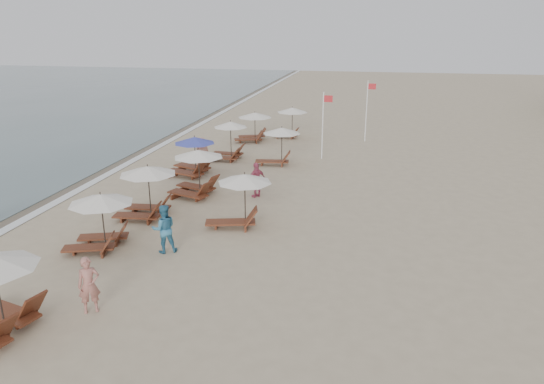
% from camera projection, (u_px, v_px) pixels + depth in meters
% --- Properties ---
extents(ground, '(160.00, 160.00, 0.00)m').
position_uv_depth(ground, '(262.00, 281.00, 16.68)').
color(ground, tan).
rests_on(ground, ground).
extents(wet_sand_band, '(3.20, 140.00, 0.01)m').
position_uv_depth(wet_sand_band, '(82.00, 175.00, 28.41)').
color(wet_sand_band, '#6B5E4C').
rests_on(wet_sand_band, ground).
extents(foam_line, '(0.50, 140.00, 0.02)m').
position_uv_depth(foam_line, '(104.00, 176.00, 28.16)').
color(foam_line, white).
rests_on(foam_line, ground).
extents(lounger_station_1, '(2.59, 2.34, 2.14)m').
position_uv_depth(lounger_station_1, '(98.00, 220.00, 18.78)').
color(lounger_station_1, brown).
rests_on(lounger_station_1, ground).
extents(lounger_station_2, '(2.69, 2.42, 2.31)m').
position_uv_depth(lounger_station_2, '(145.00, 191.00, 21.85)').
color(lounger_station_2, brown).
rests_on(lounger_station_2, ground).
extents(lounger_station_3, '(2.75, 2.52, 2.31)m').
position_uv_depth(lounger_station_3, '(194.00, 173.00, 24.68)').
color(lounger_station_3, brown).
rests_on(lounger_station_3, ground).
extents(lounger_station_4, '(2.79, 2.73, 2.15)m').
position_uv_depth(lounger_station_4, '(190.00, 157.00, 28.23)').
color(lounger_station_4, brown).
rests_on(lounger_station_4, ground).
extents(lounger_station_5, '(2.47, 2.07, 2.38)m').
position_uv_depth(lounger_station_5, '(227.00, 142.00, 31.41)').
color(lounger_station_5, brown).
rests_on(lounger_station_5, ground).
extents(lounger_station_6, '(2.68, 2.43, 2.07)m').
position_uv_depth(lounger_station_6, '(252.00, 126.00, 36.40)').
color(lounger_station_6, brown).
rests_on(lounger_station_6, ground).
extents(inland_station_0, '(2.79, 2.24, 2.22)m').
position_uv_depth(inland_station_0, '(238.00, 196.00, 20.77)').
color(inland_station_0, brown).
rests_on(inland_station_0, ground).
extents(inland_station_1, '(2.72, 2.24, 2.22)m').
position_uv_depth(inland_station_1, '(278.00, 142.00, 30.13)').
color(inland_station_1, brown).
rests_on(inland_station_1, ground).
extents(inland_station_2, '(2.55, 2.24, 2.22)m').
position_uv_depth(inland_station_2, '(290.00, 118.00, 37.35)').
color(inland_station_2, brown).
rests_on(inland_station_2, ground).
extents(beachgoer_near, '(0.74, 0.68, 1.70)m').
position_uv_depth(beachgoer_near, '(89.00, 285.00, 14.68)').
color(beachgoer_near, '#A6665A').
rests_on(beachgoer_near, ground).
extents(beachgoer_mid_a, '(1.11, 1.03, 1.82)m').
position_uv_depth(beachgoer_mid_a, '(164.00, 229.00, 18.57)').
color(beachgoer_mid_a, teal).
rests_on(beachgoer_mid_a, ground).
extents(beachgoer_far_a, '(0.94, 1.06, 1.73)m').
position_uv_depth(beachgoer_far_a, '(257.00, 180.00, 24.59)').
color(beachgoer_far_a, '#B54864').
rests_on(beachgoer_far_a, ground).
extents(beachgoer_far_b, '(1.08, 1.03, 1.86)m').
position_uv_depth(beachgoer_far_b, '(202.00, 153.00, 29.42)').
color(beachgoer_far_b, tan).
rests_on(beachgoer_far_b, ground).
extents(flag_pole_near, '(0.60, 0.08, 4.12)m').
position_uv_depth(flag_pole_near, '(323.00, 122.00, 31.27)').
color(flag_pole_near, silver).
rests_on(flag_pole_near, ground).
extents(flag_pole_far, '(0.60, 0.08, 4.28)m').
position_uv_depth(flag_pole_far, '(367.00, 108.00, 36.01)').
color(flag_pole_far, silver).
rests_on(flag_pole_far, ground).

